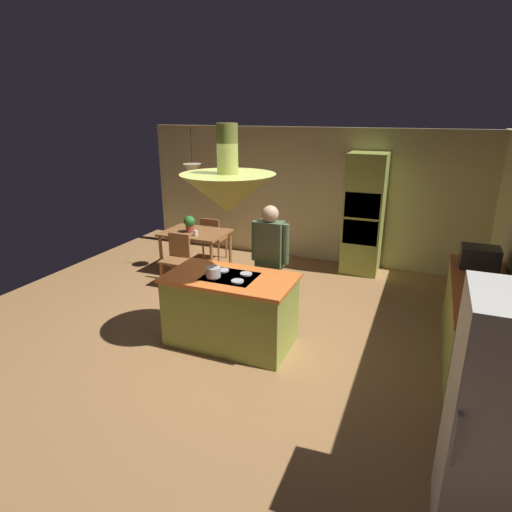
% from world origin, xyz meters
% --- Properties ---
extents(ground, '(8.16, 8.16, 0.00)m').
position_xyz_m(ground, '(0.00, 0.00, 0.00)').
color(ground, '#9E7042').
extents(wall_back, '(6.80, 0.10, 2.55)m').
position_xyz_m(wall_back, '(0.00, 3.45, 1.27)').
color(wall_back, beige).
rests_on(wall_back, ground).
extents(kitchen_island, '(1.60, 0.89, 0.93)m').
position_xyz_m(kitchen_island, '(0.00, -0.20, 0.46)').
color(kitchen_island, '#939E42').
rests_on(kitchen_island, ground).
extents(counter_run_right, '(0.73, 2.33, 0.91)m').
position_xyz_m(counter_run_right, '(2.84, 0.60, 0.47)').
color(counter_run_right, '#939E42').
rests_on(counter_run_right, ground).
extents(oven_tower, '(0.66, 0.62, 2.16)m').
position_xyz_m(oven_tower, '(1.10, 3.04, 1.08)').
color(oven_tower, '#939E42').
rests_on(oven_tower, ground).
extents(refrigerator, '(0.72, 0.74, 1.82)m').
position_xyz_m(refrigerator, '(2.80, -1.90, 0.91)').
color(refrigerator, silver).
rests_on(refrigerator, ground).
extents(dining_table, '(1.15, 0.86, 0.76)m').
position_xyz_m(dining_table, '(-1.70, 1.90, 0.66)').
color(dining_table, '#945E33').
rests_on(dining_table, ground).
extents(person_at_island, '(0.53, 0.22, 1.67)m').
position_xyz_m(person_at_island, '(0.25, 0.52, 0.96)').
color(person_at_island, tan).
rests_on(person_at_island, ground).
extents(range_hood, '(1.10, 1.10, 1.00)m').
position_xyz_m(range_hood, '(0.00, -0.20, 1.96)').
color(range_hood, '#939E42').
extents(pendant_light_over_table, '(0.32, 0.32, 0.82)m').
position_xyz_m(pendant_light_over_table, '(-1.70, 1.90, 1.86)').
color(pendant_light_over_table, beige).
extents(chair_facing_island, '(0.40, 0.40, 0.87)m').
position_xyz_m(chair_facing_island, '(-1.70, 1.25, 0.50)').
color(chair_facing_island, '#945E33').
rests_on(chair_facing_island, ground).
extents(chair_by_back_wall, '(0.40, 0.40, 0.87)m').
position_xyz_m(chair_by_back_wall, '(-1.70, 2.55, 0.50)').
color(chair_by_back_wall, '#945E33').
rests_on(chair_by_back_wall, ground).
extents(potted_plant_on_table, '(0.20, 0.20, 0.30)m').
position_xyz_m(potted_plant_on_table, '(-1.78, 1.85, 0.93)').
color(potted_plant_on_table, '#99382D').
rests_on(potted_plant_on_table, dining_table).
extents(cup_on_table, '(0.07, 0.07, 0.09)m').
position_xyz_m(cup_on_table, '(-1.57, 1.69, 0.81)').
color(cup_on_table, white).
rests_on(cup_on_table, dining_table).
extents(canister_flour, '(0.10, 0.10, 0.16)m').
position_xyz_m(canister_flour, '(2.84, 0.03, 0.99)').
color(canister_flour, silver).
rests_on(canister_flour, counter_run_right).
extents(canister_sugar, '(0.10, 0.10, 0.21)m').
position_xyz_m(canister_sugar, '(2.84, 0.21, 1.02)').
color(canister_sugar, silver).
rests_on(canister_sugar, counter_run_right).
extents(microwave_on_counter, '(0.46, 0.36, 0.28)m').
position_xyz_m(microwave_on_counter, '(2.84, 1.29, 1.05)').
color(microwave_on_counter, '#232326').
rests_on(microwave_on_counter, counter_run_right).
extents(cooking_pot_on_cooktop, '(0.18, 0.18, 0.12)m').
position_xyz_m(cooking_pot_on_cooktop, '(-0.16, -0.33, 0.99)').
color(cooking_pot_on_cooktop, '#B2B2B7').
rests_on(cooking_pot_on_cooktop, kitchen_island).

